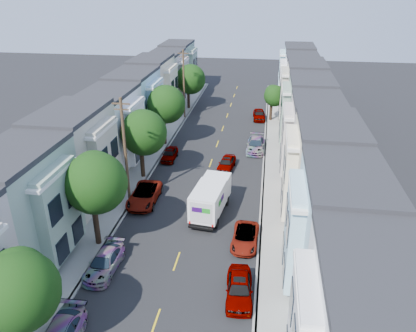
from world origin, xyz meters
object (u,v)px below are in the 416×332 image
parked_left_c (144,195)px  parked_right_b (245,238)px  tree_far_r (274,96)px  parked_right_d (259,115)px  parked_left_d (170,154)px  tree_c (143,133)px  utility_pole_far (184,84)px  parked_right_c (256,145)px  tree_d (166,105)px  utility_pole_near (125,152)px  tree_e (190,79)px  fedex_truck (211,197)px  tree_b (95,183)px  lead_sedan (227,163)px  tree_a (16,292)px  parked_left_b (104,263)px  parked_right_a (239,288)px

parked_left_c → parked_right_b: (9.80, -5.27, -0.14)m
tree_far_r → parked_right_d: (-1.99, 0.33, -3.01)m
tree_far_r → parked_left_d: size_ratio=1.32×
tree_c → utility_pole_far: 20.63m
tree_c → parked_right_c: bearing=39.4°
tree_far_r → tree_d: bearing=-138.5°
parked_right_c → utility_pole_near: bearing=-126.6°
tree_e → utility_pole_near: 30.82m
tree_e → fedex_truck: size_ratio=1.16×
tree_d → parked_right_b: (11.20, -19.94, -4.66)m
tree_b → utility_pole_far: utility_pole_far is taller
lead_sedan → fedex_truck: bearing=-85.9°
tree_a → tree_c: bearing=90.0°
tree_b → parked_left_b: bearing=-64.6°
tree_e → fedex_truck: (7.84, -31.71, -3.14)m
tree_e → parked_right_c: tree_e is taller
utility_pole_far → parked_right_c: size_ratio=2.00×
tree_c → tree_far_r: (13.20, 21.20, -1.29)m
tree_d → tree_e: tree_d is taller
parked_left_c → parked_right_d: parked_left_c is taller
tree_a → utility_pole_near: (0.00, 17.23, 0.71)m
utility_pole_far → tree_b: bearing=-90.0°
parked_left_b → tree_a: bearing=-99.7°
tree_b → parked_left_c: 8.58m
tree_d → tree_far_r: (13.20, 11.67, -1.52)m
tree_c → parked_right_a: 20.34m
parked_right_a → lead_sedan: bearing=94.6°
utility_pole_near → parked_right_a: size_ratio=2.19×
lead_sedan → parked_right_c: 6.51m
tree_e → parked_right_b: tree_e is taller
tree_far_r → utility_pole_near: 29.70m
tree_a → parked_right_d: bearing=75.8°
tree_c → parked_left_c: 6.84m
utility_pole_far → parked_right_c: 16.60m
parked_left_c → utility_pole_far: bearing=91.6°
tree_b → fedex_truck: bearing=37.0°
tree_b → parked_left_d: size_ratio=1.95×
tree_a → utility_pole_near: 17.25m
tree_a → utility_pole_far: utility_pole_far is taller
tree_b → lead_sedan: size_ratio=1.88×
utility_pole_near → parked_right_d: utility_pole_near is taller
parked_left_b → parked_left_c: bearing=90.9°
parked_right_d → parked_left_b: bearing=-109.3°
tree_far_r → parked_left_d: 20.29m
fedex_truck → lead_sedan: 9.71m
parked_left_b → parked_right_c: parked_right_c is taller
utility_pole_far → parked_left_b: utility_pole_far is taller
utility_pole_near → parked_right_c: bearing=52.4°
tree_b → parked_right_b: bearing=8.9°
utility_pole_far → parked_right_c: (11.20, -11.43, -4.40)m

